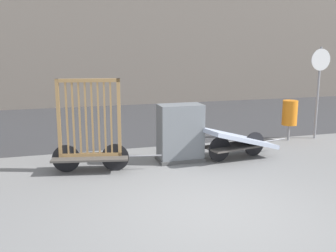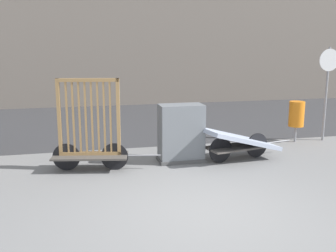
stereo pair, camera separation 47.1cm
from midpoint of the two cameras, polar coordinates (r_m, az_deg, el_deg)
ground_plane at (r=6.37m, az=7.68°, el=-12.35°), size 60.00×60.00×0.00m
road_strip at (r=13.73m, az=-4.06°, el=0.78°), size 56.00×7.39×0.01m
bike_cart_with_bedframe at (r=8.27m, az=-9.66°, el=-1.90°), size 2.27×0.91×1.93m
bike_cart_with_mattress at (r=9.15m, az=11.79°, el=-2.16°), size 2.41×1.25×0.79m
utility_cabinet at (r=8.83m, az=3.43°, el=-1.30°), size 1.04×0.61×1.29m
trash_bin at (r=11.18m, az=19.31°, el=1.62°), size 0.41×0.41×1.11m
sign_post at (r=11.55m, az=23.23°, el=6.18°), size 0.59×0.06×2.54m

